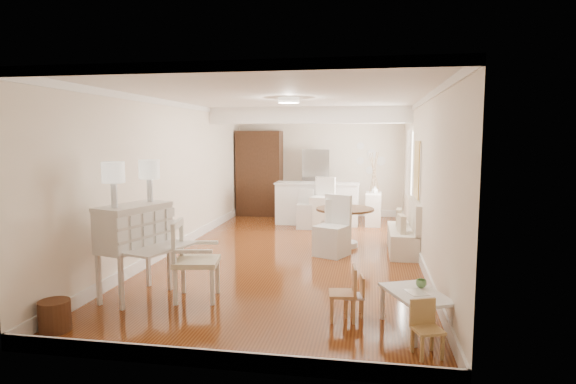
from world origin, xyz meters
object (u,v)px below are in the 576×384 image
(pantry_cabinet, at_px, (260,173))
(fridge, at_px, (329,184))
(slip_chair_near, at_px, (332,226))
(gustavian_armchair, at_px, (197,260))
(kids_table, at_px, (416,311))
(sideboard, at_px, (373,209))
(slip_chair_far, at_px, (335,224))
(secretary_bureau, at_px, (135,251))
(bar_stool_left, at_px, (305,209))
(wicker_basket, at_px, (55,316))
(kids_chair_c, at_px, (428,329))
(bar_stool_right, at_px, (322,203))
(kids_chair_b, at_px, (354,295))
(dining_table, at_px, (345,227))
(breakfast_counter, at_px, (317,203))
(kids_chair_a, at_px, (343,293))

(pantry_cabinet, height_order, fridge, pantry_cabinet)
(slip_chair_near, bearing_deg, gustavian_armchair, -96.12)
(kids_table, relative_size, sideboard, 1.06)
(slip_chair_near, height_order, sideboard, slip_chair_near)
(slip_chair_far, bearing_deg, secretary_bureau, 37.11)
(bar_stool_left, bearing_deg, wicker_basket, -105.79)
(kids_chair_c, relative_size, pantry_cabinet, 0.24)
(kids_table, height_order, sideboard, sideboard)
(gustavian_armchair, height_order, bar_stool_right, bar_stool_right)
(kids_chair_c, xyz_separation_m, bar_stool_left, (-2.07, 6.37, 0.18))
(fridge, bearing_deg, bar_stool_left, -103.94)
(kids_chair_c, distance_m, slip_chair_far, 4.54)
(kids_chair_b, height_order, slip_chair_far, slip_chair_far)
(kids_table, height_order, slip_chair_far, slip_chair_far)
(kids_table, bearing_deg, dining_table, 104.06)
(secretary_bureau, height_order, dining_table, secretary_bureau)
(kids_table, xyz_separation_m, fridge, (-1.60, 7.40, 0.68))
(breakfast_counter, relative_size, bar_stool_left, 2.24)
(gustavian_armchair, xyz_separation_m, slip_chair_near, (1.57, 2.65, 0.02))
(kids_chair_a, xyz_separation_m, kids_chair_c, (0.88, -0.81, -0.05))
(gustavian_armchair, height_order, sideboard, gustavian_armchair)
(gustavian_armchair, xyz_separation_m, breakfast_counter, (0.96, 5.76, -0.01))
(secretary_bureau, relative_size, slip_chair_near, 1.15)
(secretary_bureau, relative_size, gustavian_armchair, 1.20)
(wicker_basket, xyz_separation_m, bar_stool_right, (2.33, 6.46, 0.43))
(gustavian_armchair, height_order, pantry_cabinet, pantry_cabinet)
(kids_chair_a, relative_size, slip_chair_far, 0.66)
(gustavian_armchair, xyz_separation_m, dining_table, (1.77, 3.40, -0.14))
(gustavian_armchair, xyz_separation_m, kids_chair_a, (1.94, -0.42, -0.20))
(bar_stool_left, bearing_deg, gustavian_armchair, -97.32)
(kids_chair_a, height_order, bar_stool_right, bar_stool_right)
(gustavian_armchair, distance_m, bar_stool_right, 5.30)
(wicker_basket, bearing_deg, kids_chair_b, 17.47)
(secretary_bureau, xyz_separation_m, bar_stool_right, (1.98, 5.25, -0.03))
(secretary_bureau, height_order, breakfast_counter, secretary_bureau)
(secretary_bureau, xyz_separation_m, wicker_basket, (-0.35, -1.21, -0.46))
(breakfast_counter, bearing_deg, wicker_basket, -106.97)
(fridge, bearing_deg, wicker_basket, -106.19)
(kids_chair_b, distance_m, breakfast_counter, 6.13)
(dining_table, xyz_separation_m, breakfast_counter, (-0.80, 2.37, 0.13))
(kids_chair_c, height_order, breakfast_counter, breakfast_counter)
(kids_chair_c, bearing_deg, bar_stool_left, 87.47)
(secretary_bureau, relative_size, breakfast_counter, 0.62)
(kids_chair_b, relative_size, slip_chair_near, 0.46)
(dining_table, xyz_separation_m, slip_chair_near, (-0.19, -0.75, 0.16))
(sideboard, bearing_deg, slip_chair_near, -101.56)
(kids_table, distance_m, fridge, 7.60)
(gustavian_armchair, bearing_deg, dining_table, -37.37)
(gustavian_armchair, bearing_deg, kids_table, -111.97)
(fridge, bearing_deg, kids_chair_b, -82.71)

